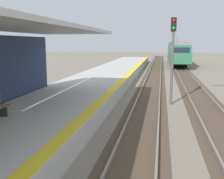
# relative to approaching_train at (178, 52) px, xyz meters

# --- Properties ---
(station_platform) EXTENTS (5.00, 80.00, 0.91)m
(station_platform) POSITION_rel_approaching_train_xyz_m (-7.80, -33.45, -1.73)
(station_platform) COLOR #B7B5AD
(station_platform) RESTS_ON ground
(track_pair_nearest_platform) EXTENTS (2.34, 120.00, 0.16)m
(track_pair_nearest_platform) POSITION_rel_approaching_train_xyz_m (-3.40, -29.45, -2.13)
(track_pair_nearest_platform) COLOR #4C3D2D
(track_pair_nearest_platform) RESTS_ON ground
(track_pair_middle) EXTENTS (2.34, 120.00, 0.16)m
(track_pair_middle) POSITION_rel_approaching_train_xyz_m (-0.00, -29.45, -2.13)
(track_pair_middle) COLOR #4C3D2D
(track_pair_middle) RESTS_ON ground
(approaching_train) EXTENTS (2.93, 19.60, 4.76)m
(approaching_train) POSITION_rel_approaching_train_xyz_m (0.00, 0.00, 0.00)
(approaching_train) COLOR #286647
(approaching_train) RESTS_ON ground
(rail_signal_post) EXTENTS (0.32, 0.34, 5.20)m
(rail_signal_post) POSITION_rel_approaching_train_xyz_m (-2.00, -31.10, 1.02)
(rail_signal_post) COLOR #4C4C4C
(rail_signal_post) RESTS_ON ground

